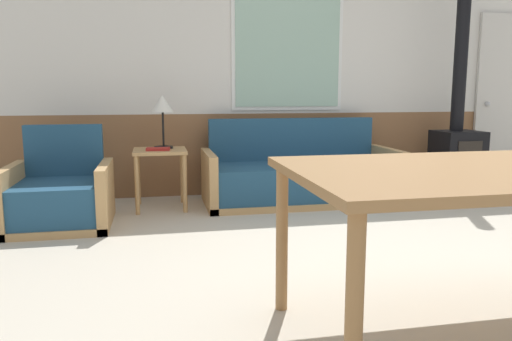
% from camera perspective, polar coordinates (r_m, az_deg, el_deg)
% --- Properties ---
extents(ground_plane, '(16.00, 16.00, 0.00)m').
position_cam_1_polar(ground_plane, '(3.29, 18.81, -10.97)').
color(ground_plane, beige).
extents(wall_back, '(7.20, 0.09, 2.70)m').
position_cam_1_polar(wall_back, '(5.52, 5.36, 11.69)').
color(wall_back, '#8E603D').
rests_on(wall_back, ground_plane).
extents(couch, '(1.91, 0.80, 0.82)m').
position_cam_1_polar(couch, '(5.00, 5.08, -0.82)').
color(couch, tan).
rests_on(couch, ground_plane).
extents(armchair, '(0.81, 0.81, 0.81)m').
position_cam_1_polar(armchair, '(4.41, -21.46, -2.86)').
color(armchair, tan).
rests_on(armchair, ground_plane).
extents(side_table, '(0.48, 0.48, 0.56)m').
position_cam_1_polar(side_table, '(4.76, -10.90, 1.11)').
color(side_table, tan).
rests_on(side_table, ground_plane).
extents(table_lamp, '(0.21, 0.21, 0.50)m').
position_cam_1_polar(table_lamp, '(4.80, -10.64, 7.07)').
color(table_lamp, black).
rests_on(table_lamp, side_table).
extents(book_stack, '(0.22, 0.13, 0.03)m').
position_cam_1_polar(book_stack, '(4.66, -11.13, 2.42)').
color(book_stack, '#B22823').
rests_on(book_stack, side_table).
extents(dining_table, '(1.66, 1.04, 0.78)m').
position_cam_1_polar(dining_table, '(2.36, 24.52, -1.36)').
color(dining_table, '#9E7042').
rests_on(dining_table, ground_plane).
extents(wood_stove, '(0.45, 0.44, 2.49)m').
position_cam_1_polar(wood_stove, '(5.72, 22.09, 4.03)').
color(wood_stove, black).
rests_on(wood_stove, ground_plane).
extents(entry_door, '(0.87, 0.09, 1.98)m').
position_cam_1_polar(entry_door, '(6.65, 26.89, 7.15)').
color(entry_door, silver).
rests_on(entry_door, ground_plane).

